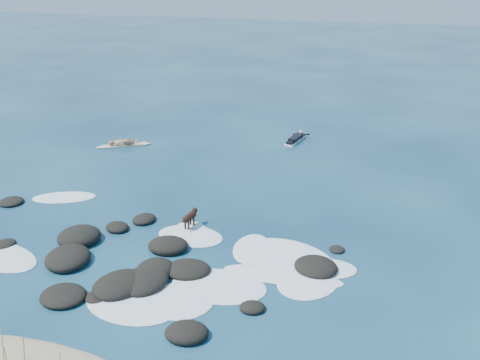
% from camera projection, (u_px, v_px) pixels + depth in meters
% --- Properties ---
extents(ground, '(160.00, 160.00, 0.00)m').
position_uv_depth(ground, '(155.00, 237.00, 19.05)').
color(ground, '#0A2642').
rests_on(ground, ground).
extents(reef_rocks, '(14.28, 6.94, 0.64)m').
position_uv_depth(reef_rocks, '(134.00, 263.00, 17.15)').
color(reef_rocks, black).
rests_on(reef_rocks, ground).
extents(breaking_foam, '(13.85, 8.14, 0.12)m').
position_uv_depth(breaking_foam, '(195.00, 264.00, 17.34)').
color(breaking_foam, white).
rests_on(breaking_foam, ground).
extents(standing_surfer_rig, '(2.59, 1.76, 1.65)m').
position_uv_depth(standing_surfer_rig, '(123.00, 135.00, 28.37)').
color(standing_surfer_rig, beige).
rests_on(standing_surfer_rig, ground).
extents(paddling_surfer_rig, '(1.11, 2.39, 0.41)m').
position_uv_depth(paddling_surfer_rig, '(296.00, 139.00, 29.39)').
color(paddling_surfer_rig, white).
rests_on(paddling_surfer_rig, ground).
extents(dog, '(0.37, 1.10, 0.70)m').
position_uv_depth(dog, '(190.00, 217.00, 19.57)').
color(dog, black).
rests_on(dog, ground).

